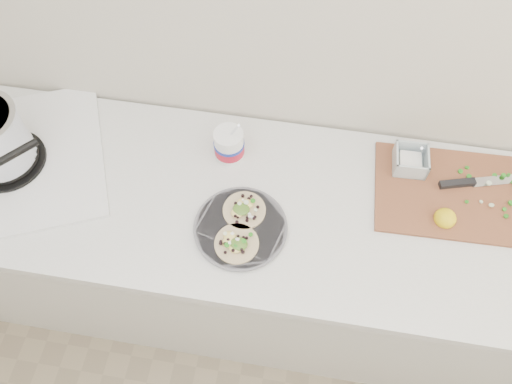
# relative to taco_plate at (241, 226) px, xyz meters

# --- Properties ---
(counter) EXTENTS (2.44, 0.66, 0.90)m
(counter) POSITION_rel_taco_plate_xyz_m (0.02, 0.12, -0.47)
(counter) COLOR silver
(counter) RESTS_ON ground
(taco_plate) EXTENTS (0.28, 0.28, 0.04)m
(taco_plate) POSITION_rel_taco_plate_xyz_m (0.00, 0.00, 0.00)
(taco_plate) COLOR #5C5A61
(taco_plate) RESTS_ON counter
(tub) EXTENTS (0.10, 0.10, 0.22)m
(tub) POSITION_rel_taco_plate_xyz_m (-0.08, 0.26, 0.05)
(tub) COLOR white
(tub) RESTS_ON counter
(cutboard) EXTENTS (0.48, 0.34, 0.07)m
(cutboard) POSITION_rel_taco_plate_xyz_m (0.62, 0.24, 0.00)
(cutboard) COLOR brown
(cutboard) RESTS_ON counter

